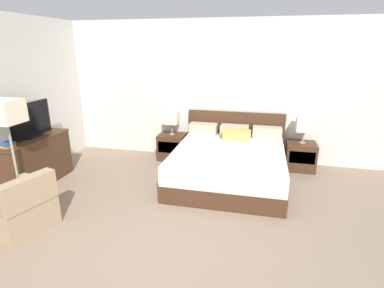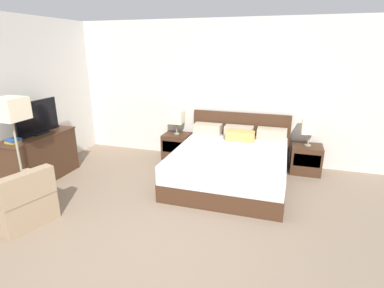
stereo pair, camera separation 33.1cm
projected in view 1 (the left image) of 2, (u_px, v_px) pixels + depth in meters
name	position (u px, v px, depth m)	size (l,w,h in m)	color
ground_plane	(158.00, 258.00, 3.33)	(10.00, 10.00, 0.00)	#84705B
wall_back	(211.00, 92.00, 6.01)	(7.09, 0.06, 2.76)	beige
wall_left	(8.00, 103.00, 4.81)	(0.06, 5.13, 2.76)	beige
bed	(229.00, 162.00, 5.22)	(1.92, 2.15, 1.01)	#422819
nightstand_left	(172.00, 146.00, 6.22)	(0.54, 0.47, 0.52)	#422819
nightstand_right	(300.00, 156.00, 5.67)	(0.54, 0.47, 0.52)	#422819
table_lamp_left	(172.00, 117.00, 6.03)	(0.28, 0.28, 0.49)	gray
table_lamp_right	(304.00, 125.00, 5.48)	(0.28, 0.28, 0.49)	gray
dresser	(33.00, 161.00, 5.00)	(0.54, 1.34, 0.82)	#422819
tv	(30.00, 121.00, 4.86)	(0.18, 0.90, 0.57)	black
book_red_cover	(7.00, 146.00, 4.45)	(0.18, 0.16, 0.03)	gold
book_blue_cover	(7.00, 144.00, 4.43)	(0.19, 0.17, 0.04)	#234C8E
armchair_by_window	(21.00, 209.00, 3.78)	(0.85, 0.84, 0.76)	#9E8466
floor_lamp	(6.00, 117.00, 3.99)	(0.38, 0.38, 1.58)	gray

